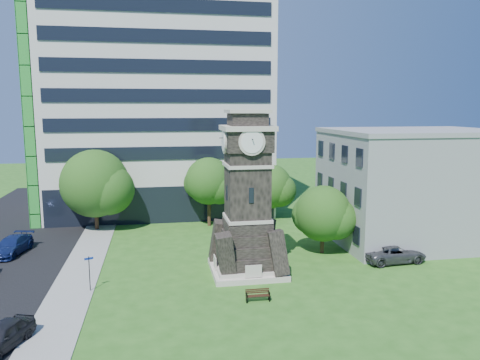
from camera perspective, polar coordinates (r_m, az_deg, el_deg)
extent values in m
plane|color=#295F1B|center=(34.01, -3.57, -12.52)|extent=(160.00, 160.00, 0.00)
cube|color=gray|center=(38.97, -18.70, -10.12)|extent=(3.00, 70.00, 0.06)
cube|color=beige|center=(36.21, 0.86, -10.81)|extent=(5.40, 5.40, 0.40)
cube|color=beige|center=(36.10, 0.86, -10.29)|extent=(4.80, 4.80, 0.30)
cube|color=black|center=(34.50, 0.88, 0.21)|extent=(3.00, 3.00, 6.40)
cube|color=beige|center=(35.08, 0.87, -4.64)|extent=(3.25, 3.25, 0.25)
cube|color=beige|center=(34.37, 0.89, 1.86)|extent=(3.25, 3.25, 0.25)
cube|color=black|center=(33.20, 1.38, -1.89)|extent=(0.35, 0.08, 1.10)
cube|color=black|center=(34.20, 0.89, 4.85)|extent=(3.30, 3.30, 1.60)
cube|color=beige|center=(34.15, 0.90, 6.36)|extent=(3.70, 3.70, 0.35)
cylinder|color=white|center=(32.47, 1.49, 4.64)|extent=(1.56, 0.06, 1.56)
cylinder|color=white|center=(33.90, -2.05, 4.81)|extent=(0.06, 1.56, 1.56)
cube|color=black|center=(34.13, 0.90, 7.36)|extent=(2.60, 2.60, 0.90)
cube|color=beige|center=(34.12, 0.90, 8.37)|extent=(3.00, 3.00, 0.25)
cube|color=silver|center=(57.51, -9.76, 10.31)|extent=(25.00, 15.00, 28.00)
cube|color=black|center=(51.34, -9.35, -2.96)|extent=(24.50, 0.80, 4.00)
cube|color=gray|center=(46.54, 20.39, -0.85)|extent=(15.00, 12.00, 10.00)
cube|color=gray|center=(46.01, 20.73, 5.55)|extent=(15.20, 12.20, 0.40)
imported|color=black|center=(28.26, -27.07, -16.58)|extent=(2.98, 4.37, 1.38)
imported|color=navy|center=(44.64, -26.08, -7.21)|extent=(3.00, 5.35, 1.46)
imported|color=#424346|center=(40.17, 18.25, -8.50)|extent=(5.32, 2.75, 1.43)
cube|color=black|center=(30.89, 0.80, -14.16)|extent=(0.05, 0.39, 0.61)
cube|color=black|center=(31.18, 3.57, -13.94)|extent=(0.05, 0.39, 0.61)
cube|color=black|center=(30.99, 2.19, -13.91)|extent=(1.58, 0.42, 0.04)
cube|color=black|center=(31.07, 2.12, -13.35)|extent=(1.58, 0.04, 0.35)
cylinder|color=black|center=(33.82, -17.87, -10.85)|extent=(0.06, 0.06, 2.46)
cube|color=navy|center=(33.48, -17.96, -9.10)|extent=(0.59, 0.04, 0.15)
cylinder|color=#332114|center=(50.10, -17.09, -4.24)|extent=(0.40, 0.40, 2.78)
sphere|color=#2B631D|center=(49.47, -17.27, -0.41)|extent=(6.87, 6.87, 6.87)
sphere|color=#2B631D|center=(48.72, -15.74, -1.12)|extent=(5.15, 5.15, 5.15)
sphere|color=#2B631D|center=(50.52, -18.49, -0.63)|extent=(4.81, 4.81, 4.81)
cylinder|color=#332114|center=(49.57, -3.78, -4.00)|extent=(0.36, 0.36, 2.78)
sphere|color=#2E681F|center=(48.93, -3.82, -0.12)|extent=(4.95, 4.95, 4.95)
sphere|color=#2E681F|center=(48.65, -2.59, -0.81)|extent=(3.71, 3.71, 3.71)
sphere|color=#2E681F|center=(49.50, -4.89, -0.39)|extent=(3.46, 3.46, 3.46)
cylinder|color=#332114|center=(53.10, 3.61, -3.51)|extent=(0.36, 0.36, 2.11)
sphere|color=#326C20|center=(52.62, 3.64, -0.76)|extent=(5.04, 5.04, 5.04)
sphere|color=#326C20|center=(52.45, 4.83, -1.26)|extent=(3.78, 3.78, 3.78)
sphere|color=#326C20|center=(53.06, 2.55, -0.93)|extent=(3.53, 3.53, 3.53)
cylinder|color=#332114|center=(41.02, 9.99, -7.40)|extent=(0.32, 0.32, 2.02)
sphere|color=#285C1B|center=(40.41, 10.08, -4.04)|extent=(4.78, 4.78, 4.78)
sphere|color=#285C1B|center=(40.40, 11.58, -4.66)|extent=(3.58, 3.58, 3.58)
sphere|color=#285C1B|center=(40.73, 8.68, -4.22)|extent=(3.34, 3.34, 3.34)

